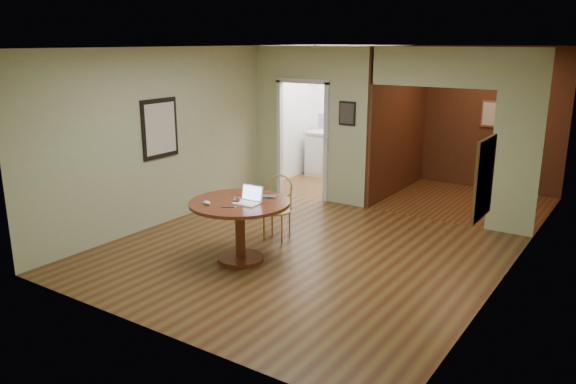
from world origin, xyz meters
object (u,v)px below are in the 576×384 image
Objects in this scene: open_laptop at (249,198)px; closed_laptop at (264,197)px; chair at (278,204)px; dining_table at (240,217)px.

closed_laptop is at bearing 81.81° from open_laptop.
closed_laptop is at bearing -80.37° from chair.
chair is at bearing 100.14° from open_laptop.
chair is 1.06m from open_laptop.
dining_table is at bearing -95.74° from chair.
chair is (-0.08, 0.99, -0.08)m from dining_table.
open_laptop reaches higher than dining_table.
dining_table is 0.41m from closed_laptop.
closed_laptop is (0.03, 0.29, -0.05)m from open_laptop.
dining_table is at bearing -143.92° from closed_laptop.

